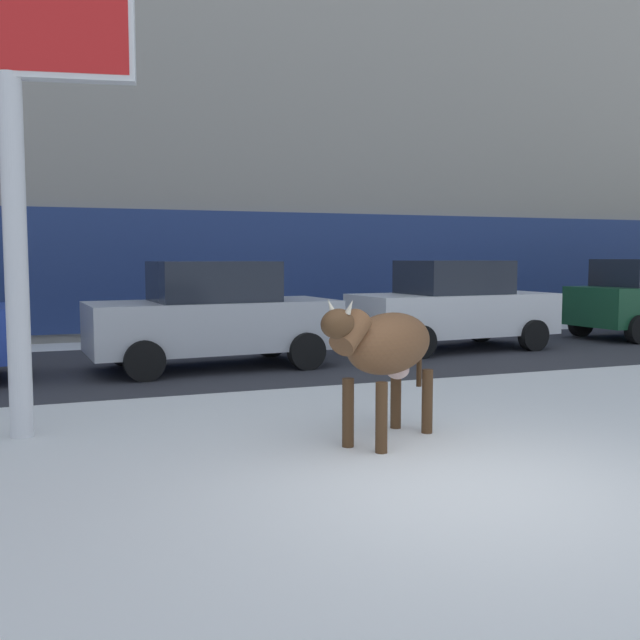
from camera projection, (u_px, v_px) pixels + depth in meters
The scene contains 8 objects.
ground_plane at pixel (471, 487), 6.01m from camera, with size 120.00×120.00×0.00m, color white.
road_strip at pixel (242, 362), 13.15m from camera, with size 60.00×5.60×0.01m, color #333338.
building_facade at pixel (172, 86), 19.37m from camera, with size 44.00×6.10×13.00m.
cow_brown at pixel (386, 347), 7.44m from camera, with size 1.80×1.41×1.54m.
billboard at pixel (7, 20), 7.32m from camera, with size 2.51×0.65×5.56m.
car_silver_sedan at pixel (213, 316), 12.40m from camera, with size 4.32×2.22×1.84m.
car_white_sedan at pixel (453, 306), 14.86m from camera, with size 4.32×2.22×1.84m.
pedestrian_near_billboard at pixel (470, 298), 18.13m from camera, with size 0.36×0.24×1.73m.
Camera 1 is at (-3.24, -5.05, 1.92)m, focal length 40.47 mm.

